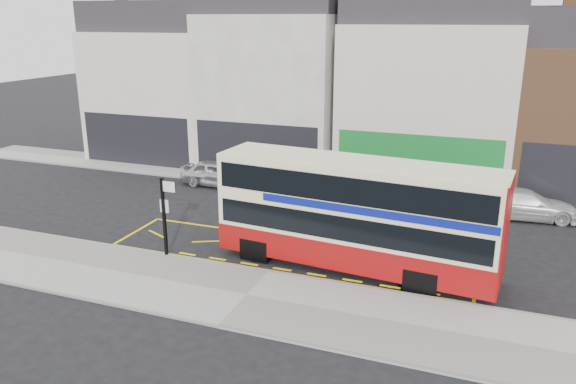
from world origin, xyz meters
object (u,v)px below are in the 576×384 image
at_px(double_decker_bus, 357,214).
at_px(car_white, 525,204).
at_px(car_silver, 218,174).
at_px(bus_stop_post, 165,209).
at_px(street_tree_right, 497,136).
at_px(street_tree_left, 98,84).
at_px(car_grey, 375,186).

relative_size(double_decker_bus, car_white, 2.27).
bearing_deg(car_silver, bus_stop_post, -162.50).
distance_m(double_decker_bus, car_white, 10.13).
bearing_deg(street_tree_right, street_tree_left, 179.88).
bearing_deg(street_tree_right, car_white, -63.29).
relative_size(bus_stop_post, street_tree_left, 0.44).
xyz_separation_m(double_decker_bus, street_tree_left, (-19.84, 11.17, 2.62)).
relative_size(double_decker_bus, street_tree_right, 2.25).
height_order(double_decker_bus, street_tree_left, street_tree_left).
distance_m(car_silver, car_grey, 8.53).
xyz_separation_m(car_grey, car_white, (7.07, -0.36, -0.03)).
distance_m(bus_stop_post, car_white, 16.16).
relative_size(car_silver, car_grey, 1.00).
bearing_deg(bus_stop_post, car_white, 37.31).
relative_size(car_silver, street_tree_left, 0.60).
relative_size(double_decker_bus, bus_stop_post, 3.39).
bearing_deg(car_grey, bus_stop_post, 146.21).
relative_size(car_grey, street_tree_right, 0.91).
bearing_deg(car_grey, double_decker_bus, -176.22).
height_order(street_tree_left, street_tree_right, street_tree_left).
xyz_separation_m(car_grey, street_tree_left, (-18.74, 2.77, 4.06)).
height_order(car_grey, car_white, car_grey).
xyz_separation_m(bus_stop_post, street_tree_right, (11.34, 12.74, 1.15)).
bearing_deg(car_grey, car_silver, 90.98).
relative_size(bus_stop_post, car_white, 0.67).
bearing_deg(car_grey, street_tree_right, -67.43).
distance_m(car_grey, street_tree_left, 19.38).
relative_size(car_white, street_tree_right, 0.99).
bearing_deg(car_grey, street_tree_left, 77.95).
distance_m(car_grey, car_white, 7.08).
bearing_deg(car_white, car_grey, 79.30).
xyz_separation_m(car_grey, street_tree_right, (5.52, 2.72, 2.44)).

